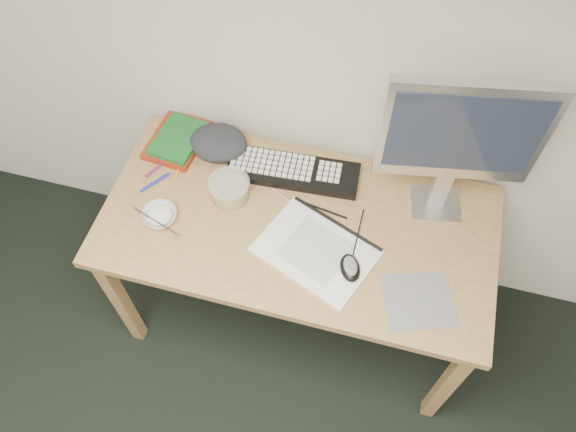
% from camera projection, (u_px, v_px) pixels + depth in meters
% --- Properties ---
extents(desk, '(1.40, 0.70, 0.75)m').
position_uv_depth(desk, '(297.00, 235.00, 2.06)').
color(desk, tan).
rests_on(desk, ground).
extents(mousepad, '(0.27, 0.26, 0.00)m').
position_uv_depth(mousepad, '(418.00, 301.00, 1.82)').
color(mousepad, slate).
rests_on(mousepad, desk).
extents(sketchpad, '(0.46, 0.40, 0.01)m').
position_uv_depth(sketchpad, '(316.00, 251.00, 1.92)').
color(sketchpad, white).
rests_on(sketchpad, desk).
extents(keyboard, '(0.50, 0.19, 0.03)m').
position_uv_depth(keyboard, '(293.00, 172.00, 2.09)').
color(keyboard, black).
rests_on(keyboard, desk).
extents(monitor, '(0.50, 0.18, 0.59)m').
position_uv_depth(monitor, '(461.00, 137.00, 1.72)').
color(monitor, silver).
rests_on(monitor, desk).
extents(mouse, '(0.10, 0.12, 0.04)m').
position_uv_depth(mouse, '(350.00, 266.00, 1.86)').
color(mouse, black).
rests_on(mouse, sketchpad).
extents(rice_bowl, '(0.15, 0.15, 0.04)m').
position_uv_depth(rice_bowl, '(160.00, 216.00, 1.98)').
color(rice_bowl, white).
rests_on(rice_bowl, desk).
extents(chopsticks, '(0.20, 0.08, 0.02)m').
position_uv_depth(chopsticks, '(156.00, 221.00, 1.94)').
color(chopsticks, '#ACABAD').
rests_on(chopsticks, rice_bowl).
extents(fruit_tub, '(0.17, 0.17, 0.07)m').
position_uv_depth(fruit_tub, '(230.00, 189.00, 2.02)').
color(fruit_tub, '#DFD14E').
rests_on(fruit_tub, desk).
extents(book_red, '(0.21, 0.27, 0.03)m').
position_uv_depth(book_red, '(177.00, 140.00, 2.18)').
color(book_red, maroon).
rests_on(book_red, desk).
extents(book_green, '(0.19, 0.24, 0.02)m').
position_uv_depth(book_green, '(178.00, 138.00, 2.16)').
color(book_green, '#186124').
rests_on(book_green, book_red).
extents(cloth_lump, '(0.22, 0.20, 0.08)m').
position_uv_depth(cloth_lump, '(218.00, 143.00, 2.14)').
color(cloth_lump, '#292D31').
rests_on(cloth_lump, desk).
extents(pencil_pink, '(0.17, 0.09, 0.01)m').
position_uv_depth(pencil_pink, '(291.00, 202.00, 2.03)').
color(pencil_pink, pink).
rests_on(pencil_pink, desk).
extents(pencil_tan, '(0.18, 0.08, 0.01)m').
position_uv_depth(pencil_tan, '(311.00, 221.00, 1.99)').
color(pencil_tan, tan).
rests_on(pencil_tan, desk).
extents(pencil_black, '(0.20, 0.04, 0.01)m').
position_uv_depth(pencil_black, '(321.00, 209.00, 2.02)').
color(pencil_black, black).
rests_on(pencil_black, desk).
extents(marker_blue, '(0.08, 0.11, 0.01)m').
position_uv_depth(marker_blue, '(155.00, 182.00, 2.08)').
color(marker_blue, '#1F29AB').
rests_on(marker_blue, desk).
extents(marker_orange, '(0.03, 0.12, 0.01)m').
position_uv_depth(marker_orange, '(179.00, 168.00, 2.12)').
color(marker_orange, '#F1A51C').
rests_on(marker_orange, desk).
extents(marker_purple, '(0.06, 0.11, 0.01)m').
position_uv_depth(marker_purple, '(158.00, 167.00, 2.12)').
color(marker_purple, '#68227C').
rests_on(marker_purple, desk).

